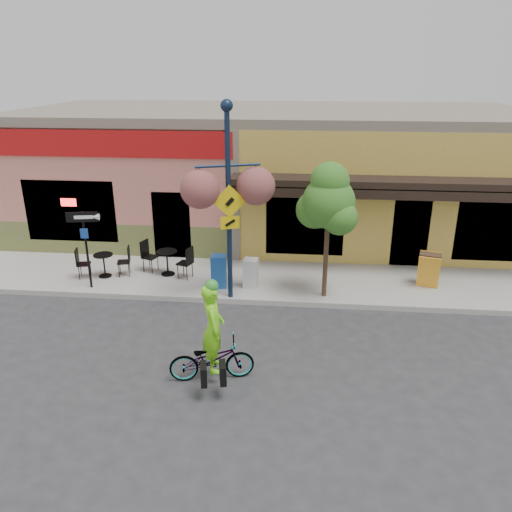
{
  "coord_description": "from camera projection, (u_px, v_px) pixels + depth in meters",
  "views": [
    {
      "loc": [
        1.12,
        -11.36,
        5.96
      ],
      "look_at": [
        -0.03,
        0.5,
        1.4
      ],
      "focal_mm": 35.0,
      "sensor_mm": 36.0,
      "label": 1
    }
  ],
  "objects": [
    {
      "name": "ground",
      "position": [
        255.0,
        314.0,
        12.79
      ],
      "size": [
        90.0,
        90.0,
        0.0
      ],
      "primitive_type": "plane",
      "color": "#2D2D30",
      "rests_on": "ground"
    },
    {
      "name": "sidewalk",
      "position": [
        262.0,
        280.0,
        14.62
      ],
      "size": [
        24.0,
        3.0,
        0.15
      ],
      "primitive_type": "cube",
      "color": "#9E9B93",
      "rests_on": "ground"
    },
    {
      "name": "curb",
      "position": [
        257.0,
        302.0,
        13.28
      ],
      "size": [
        24.0,
        0.12,
        0.15
      ],
      "primitive_type": "cube",
      "color": "#A8A59E",
      "rests_on": "ground"
    },
    {
      "name": "building",
      "position": [
        275.0,
        170.0,
        18.96
      ],
      "size": [
        18.2,
        8.2,
        4.5
      ],
      "primitive_type": null,
      "color": "#C47061",
      "rests_on": "ground"
    },
    {
      "name": "bicycle",
      "position": [
        212.0,
        359.0,
        10.0
      ],
      "size": [
        1.79,
        0.96,
        0.89
      ],
      "primitive_type": "imported",
      "rotation": [
        0.0,
        0.0,
        1.8
      ],
      "color": "maroon",
      "rests_on": "ground"
    },
    {
      "name": "cyclist_rider",
      "position": [
        214.0,
        339.0,
        9.83
      ],
      "size": [
        0.58,
        0.75,
        1.83
      ],
      "primitive_type": "imported",
      "rotation": [
        0.0,
        0.0,
        1.8
      ],
      "color": "#7AEE19",
      "rests_on": "ground"
    },
    {
      "name": "lamp_post",
      "position": [
        229.0,
        205.0,
        12.5
      ],
      "size": [
        1.75,
        1.16,
        5.1
      ],
      "primitive_type": null,
      "rotation": [
        0.0,
        0.0,
        0.34
      ],
      "color": "#12233B",
      "rests_on": "sidewalk"
    },
    {
      "name": "one_way_sign",
      "position": [
        87.0,
        250.0,
        13.58
      ],
      "size": [
        0.86,
        0.33,
        2.2
      ],
      "primitive_type": null,
      "rotation": [
        0.0,
        0.0,
        0.18
      ],
      "color": "black",
      "rests_on": "sidewalk"
    },
    {
      "name": "cafe_set_left",
      "position": [
        104.0,
        262.0,
        14.53
      ],
      "size": [
        1.64,
        1.09,
        0.9
      ],
      "primitive_type": null,
      "rotation": [
        0.0,
        0.0,
        0.25
      ],
      "color": "black",
      "rests_on": "sidewalk"
    },
    {
      "name": "cafe_set_right",
      "position": [
        167.0,
        259.0,
        14.66
      ],
      "size": [
        1.79,
        1.29,
        0.97
      ],
      "primitive_type": null,
      "rotation": [
        0.0,
        0.0,
        -0.33
      ],
      "color": "black",
      "rests_on": "sidewalk"
    },
    {
      "name": "newspaper_box_blue",
      "position": [
        219.0,
        271.0,
        13.86
      ],
      "size": [
        0.45,
        0.4,
        0.92
      ],
      "primitive_type": null,
      "rotation": [
        0.0,
        0.0,
        0.08
      ],
      "color": "#194C9A",
      "rests_on": "sidewalk"
    },
    {
      "name": "newspaper_box_grey",
      "position": [
        251.0,
        273.0,
        13.87
      ],
      "size": [
        0.41,
        0.38,
        0.83
      ],
      "primitive_type": null,
      "rotation": [
        0.0,
        0.0,
        -0.08
      ],
      "color": "silver",
      "rests_on": "sidewalk"
    },
    {
      "name": "street_tree",
      "position": [
        327.0,
        231.0,
        12.82
      ],
      "size": [
        1.86,
        1.86,
        3.66
      ],
      "primitive_type": null,
      "rotation": [
        0.0,
        0.0,
        -0.39
      ],
      "color": "#3D7A26",
      "rests_on": "sidewalk"
    },
    {
      "name": "sandwich_board",
      "position": [
        428.0,
        272.0,
        13.73
      ],
      "size": [
        0.67,
        0.57,
        0.97
      ],
      "primitive_type": null,
      "rotation": [
        0.0,
        0.0,
        -0.27
      ],
      "color": "orange",
      "rests_on": "sidewalk"
    }
  ]
}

